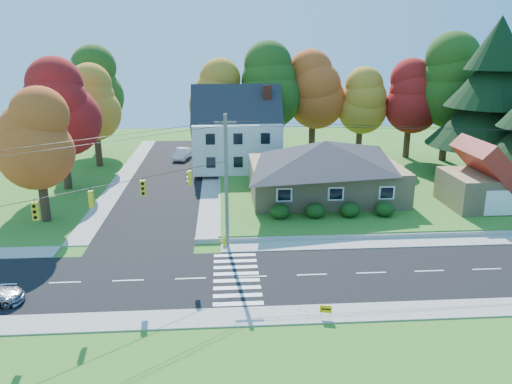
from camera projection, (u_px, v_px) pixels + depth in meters
ground at (252, 277)px, 32.75m from camera, size 120.00×120.00×0.00m
road_main at (252, 277)px, 32.75m from camera, size 90.00×8.00×0.02m
road_cross at (168, 177)px, 57.05m from camera, size 8.00×44.00×0.02m
sidewalk_north at (247, 246)px, 37.51m from camera, size 90.00×2.00×0.08m
sidewalk_south at (257, 316)px, 27.96m from camera, size 90.00×2.00×0.08m
lawn at (360, 183)px, 53.61m from camera, size 30.00×30.00×0.50m
ranch_house at (325, 168)px, 47.63m from camera, size 14.60×10.60×5.40m
colonial_house at (237, 133)px, 58.18m from camera, size 10.40×8.40×9.60m
garage at (487, 181)px, 44.86m from camera, size 7.30×6.30×4.60m
hedge_row at (333, 210)px, 42.29m from camera, size 10.70×1.70×1.27m
traffic_infrastructure at (248, 196)px, 32.55m from camera, size 38.10×10.66×10.00m
tree_lot_0 at (219, 96)px, 62.71m from camera, size 6.72×6.72×12.51m
tree_lot_1 at (267, 86)px, 61.78m from camera, size 7.84×7.84×14.60m
tree_lot_2 at (313, 90)px, 63.33m from camera, size 7.28×7.28×13.56m
tree_lot_3 at (361, 101)px, 63.15m from camera, size 6.16×6.16×11.47m
tree_lot_4 at (411, 96)px, 62.41m from camera, size 6.72×6.72×12.51m
tree_lot_5 at (451, 81)px, 60.20m from camera, size 8.40×8.40×15.64m
conifer_east_a at (492, 95)px, 52.88m from camera, size 12.80×12.80×16.96m
tree_west_0 at (36, 139)px, 41.01m from camera, size 6.16×6.16×11.47m
tree_west_1 at (59, 108)px, 50.12m from camera, size 7.28×7.28×13.56m
tree_west_2 at (94, 103)px, 59.93m from camera, size 6.72×6.72×12.51m
tree_west_3 at (92, 86)px, 67.06m from camera, size 7.84×7.84×14.60m
white_car at (182, 154)px, 65.41m from camera, size 2.34×4.59×1.44m
fire_hydrant at (224, 242)px, 37.57m from camera, size 0.41×0.32×0.73m
yard_sign at (326, 309)px, 27.59m from camera, size 0.65×0.18×0.83m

